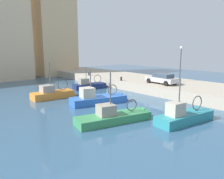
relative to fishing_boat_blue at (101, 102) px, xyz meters
name	(u,v)px	position (x,y,z in m)	size (l,w,h in m)	color
water_surface	(109,106)	(-0.05, -1.32, -0.14)	(80.00, 80.00, 0.00)	#335675
quay_wall	(174,87)	(11.45, -1.32, 0.46)	(9.00, 56.00, 1.20)	#ADA08C
fishing_boat_blue	(101,102)	(0.00, 0.00, 0.00)	(6.95, 3.44, 4.58)	#2D60B7
fishing_boat_teal	(186,120)	(1.47, -9.31, 0.00)	(6.28, 2.41, 4.39)	teal
fishing_boat_navy	(91,88)	(4.28, 7.78, -0.01)	(5.63, 2.71, 3.92)	navy
fishing_boat_green	(118,120)	(-2.67, -5.60, -0.03)	(7.18, 3.19, 4.86)	#388951
fishing_boat_orange	(55,97)	(-2.52, 5.62, 0.00)	(5.68, 2.20, 5.11)	orange
parked_car_silver	(162,79)	(9.42, -0.82, 1.76)	(2.17, 4.45, 1.35)	#B7B7BC
mooring_bollard_south	(121,79)	(7.30, 4.68, 1.34)	(0.28, 0.28, 0.55)	#2D2D33
mooring_bollard_mid	(89,74)	(7.30, 12.68, 1.34)	(0.28, 0.28, 0.55)	#2D2D33
quay_streetlamp	(181,58)	(12.95, -1.19, 4.32)	(0.36, 0.36, 4.83)	#38383D
waterfront_building_west	(53,24)	(8.09, 26.63, 10.62)	(8.19, 7.12, 21.47)	#D1B284
waterfront_building_west_mid	(0,19)	(-2.33, 25.92, 10.72)	(8.98, 7.05, 21.67)	beige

